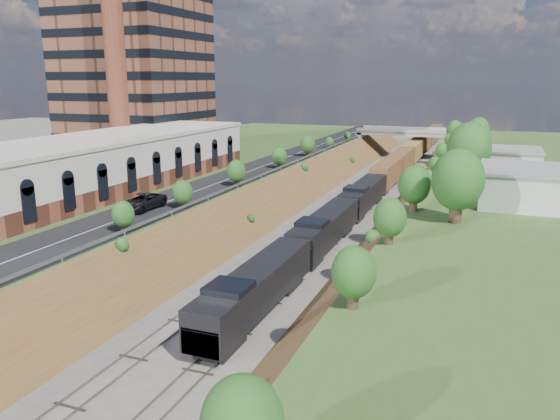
{
  "coord_description": "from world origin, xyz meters",
  "views": [
    {
      "loc": [
        19.88,
        -16.81,
        19.35
      ],
      "look_at": [
        -0.16,
        34.72,
        6.0
      ],
      "focal_mm": 35.0,
      "sensor_mm": 36.0,
      "label": 1
    }
  ],
  "objects": [
    {
      "name": "suv",
      "position": [
        -15.96,
        32.82,
        5.99
      ],
      "size": [
        3.07,
        6.45,
        1.78
      ],
      "primitive_type": "imported",
      "rotation": [
        0.0,
        0.0,
        -0.02
      ],
      "color": "black",
      "rests_on": "road"
    },
    {
      "name": "embankment_right",
      "position": [
        11.0,
        60.0,
        0.0
      ],
      "size": [
        10.0,
        180.0,
        10.0
      ],
      "primitive_type": "cube",
      "rotation": [
        0.0,
        0.79,
        0.0
      ],
      "color": "olive",
      "rests_on": "ground"
    },
    {
      "name": "white_building_near",
      "position": [
        23.5,
        52.0,
        7.0
      ],
      "size": [
        9.0,
        12.0,
        4.0
      ],
      "primitive_type": "cube",
      "color": "silver",
      "rests_on": "platform_right"
    },
    {
      "name": "smokestack",
      "position": [
        -36.0,
        56.0,
        25.0
      ],
      "size": [
        3.2,
        3.2,
        40.0
      ],
      "primitive_type": "cylinder",
      "color": "brown",
      "rests_on": "platform_left"
    },
    {
      "name": "white_building_far",
      "position": [
        23.0,
        74.0,
        6.8
      ],
      "size": [
        8.0,
        10.0,
        3.6
      ],
      "primitive_type": "cube",
      "color": "silver",
      "rests_on": "platform_right"
    },
    {
      "name": "guardrail",
      "position": [
        -11.4,
        59.8,
        5.55
      ],
      "size": [
        0.1,
        171.0,
        0.7
      ],
      "color": "#99999E",
      "rests_on": "platform_left"
    },
    {
      "name": "rail_left_track",
      "position": [
        -2.6,
        60.0,
        0.09
      ],
      "size": [
        1.58,
        180.0,
        0.18
      ],
      "primitive_type": "cube",
      "color": "gray",
      "rests_on": "ground"
    },
    {
      "name": "rail_right_track",
      "position": [
        2.6,
        60.0,
        0.09
      ],
      "size": [
        1.58,
        180.0,
        0.18
      ],
      "primitive_type": "cube",
      "color": "gray",
      "rests_on": "ground"
    },
    {
      "name": "freight_train",
      "position": [
        2.6,
        96.17,
        2.69
      ],
      "size": [
        3.18,
        161.65,
        4.72
      ],
      "color": "black",
      "rests_on": "ground"
    },
    {
      "name": "platform_left",
      "position": [
        -33.0,
        60.0,
        2.5
      ],
      "size": [
        44.0,
        180.0,
        5.0
      ],
      "primitive_type": "cube",
      "color": "#435C25",
      "rests_on": "ground"
    },
    {
      "name": "tree_right_large",
      "position": [
        17.0,
        40.0,
        9.38
      ],
      "size": [
        5.25,
        5.25,
        7.61
      ],
      "color": "#473323",
      "rests_on": "platform_right"
    },
    {
      "name": "embankment_left",
      "position": [
        -11.0,
        60.0,
        0.0
      ],
      "size": [
        10.0,
        180.0,
        10.0
      ],
      "primitive_type": "cube",
      "rotation": [
        0.0,
        0.79,
        0.0
      ],
      "color": "olive",
      "rests_on": "ground"
    },
    {
      "name": "commercial_building",
      "position": [
        -28.0,
        38.0,
        8.51
      ],
      "size": [
        14.3,
        62.3,
        7.0
      ],
      "color": "brown",
      "rests_on": "platform_left"
    },
    {
      "name": "road",
      "position": [
        -15.5,
        60.0,
        5.05
      ],
      "size": [
        8.0,
        180.0,
        0.1
      ],
      "primitive_type": "cube",
      "color": "black",
      "rests_on": "platform_left"
    },
    {
      "name": "highrise_tower",
      "position": [
        -44.0,
        72.0,
        32.88
      ],
      "size": [
        22.0,
        22.0,
        53.9
      ],
      "color": "brown",
      "rests_on": "platform_left"
    },
    {
      "name": "tree_left_crest",
      "position": [
        -11.8,
        20.0,
        7.04
      ],
      "size": [
        2.45,
        2.45,
        3.55
      ],
      "color": "#473323",
      "rests_on": "platform_left"
    },
    {
      "name": "overpass",
      "position": [
        0.0,
        122.0,
        4.92
      ],
      "size": [
        24.5,
        8.3,
        7.4
      ],
      "color": "gray",
      "rests_on": "ground"
    }
  ]
}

